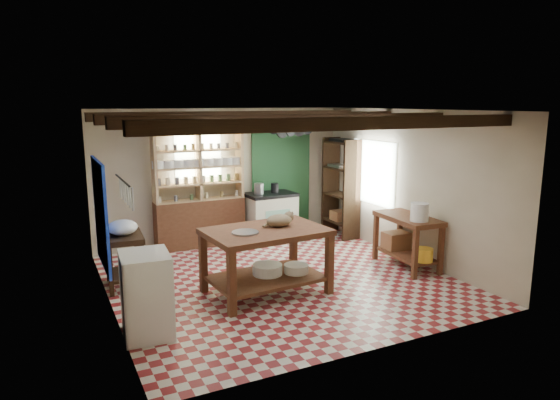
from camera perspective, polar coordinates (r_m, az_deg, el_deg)
name	(u,v)px	position (r m, az deg, el deg)	size (l,w,h in m)	color
floor	(279,280)	(7.89, -0.12, -9.09)	(5.00, 5.00, 0.02)	maroon
ceiling	(279,110)	(7.40, -0.13, 10.23)	(5.00, 5.00, 0.02)	#4F4F55
wall_back	(223,176)	(9.82, -6.51, 2.77)	(5.00, 0.04, 2.60)	beige
wall_front	(381,237)	(5.46, 11.44, -4.16)	(5.00, 0.04, 2.60)	beige
wall_left	(106,213)	(6.85, -19.30, -1.45)	(0.04, 5.00, 2.60)	beige
wall_right	(409,185)	(8.90, 14.52, 1.62)	(0.04, 5.00, 2.60)	beige
ceiling_beams	(279,118)	(7.41, -0.13, 9.30)	(5.00, 3.80, 0.15)	black
blue_wall_patch	(101,214)	(7.77, -19.80, -1.55)	(0.04, 1.40, 1.60)	#193ABC
green_wall_patch	(281,174)	(10.28, 0.14, 2.94)	(1.30, 0.04, 2.30)	#1C4825
window_back	(198,157)	(9.59, -9.35, 4.91)	(0.90, 0.02, 0.80)	beige
window_right	(373,173)	(9.64, 10.62, 3.10)	(0.02, 1.30, 1.20)	beige
utensil_rail	(123,191)	(5.60, -17.51, 0.96)	(0.06, 0.90, 0.28)	black
pot_rack	(291,130)	(9.81, 1.23, 8.00)	(0.86, 0.12, 0.36)	black
shelving_unit	(199,189)	(9.50, -9.23, 1.20)	(1.70, 0.34, 2.20)	tan
tall_rack	(341,188)	(10.24, 6.98, 1.41)	(0.40, 0.86, 2.00)	black
work_table	(266,261)	(7.21, -1.62, -7.00)	(1.67, 1.12, 0.95)	brown
stove	(270,216)	(9.97, -1.11, -1.87)	(0.97, 0.65, 0.95)	beige
prep_table	(124,261)	(7.82, -17.35, -6.62)	(0.54, 0.79, 0.80)	black
white_cabinet	(146,294)	(6.16, -15.03, -10.39)	(0.55, 0.66, 1.00)	white
right_counter	(407,241)	(8.59, 14.29, -4.62)	(0.61, 1.21, 0.87)	brown
cat	(279,220)	(7.22, -0.09, -2.34)	(0.39, 0.30, 0.18)	#947A56
steel_tray	(245,232)	(6.87, -4.00, -3.72)	(0.37, 0.37, 0.02)	#94939A
basin_large	(267,269)	(7.32, -1.45, -7.93)	(0.43, 0.43, 0.15)	white
basin_small	(296,269)	(7.39, 1.86, -7.84)	(0.36, 0.36, 0.13)	white
kettle_left	(259,189)	(9.74, -2.43, 1.30)	(0.19, 0.19, 0.22)	#94939A
kettle_right	(275,188)	(9.90, -0.61, 1.40)	(0.15, 0.15, 0.19)	black
enamel_bowl	(122,227)	(7.68, -17.57, -3.00)	(0.44, 0.44, 0.22)	white
white_bucket	(420,212)	(8.15, 15.66, -1.34)	(0.29, 0.29, 0.29)	white
wicker_basket	(396,240)	(8.84, 13.12, -4.52)	(0.41, 0.33, 0.29)	brown
yellow_tub	(424,255)	(8.28, 16.11, -6.03)	(0.29, 0.29, 0.21)	yellow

